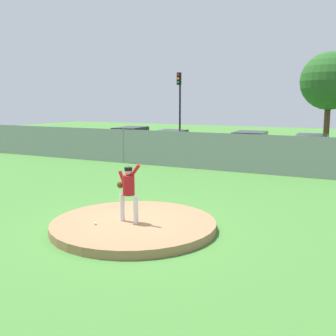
{
  "coord_description": "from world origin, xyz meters",
  "views": [
    {
      "loc": [
        5.67,
        -9.1,
        3.47
      ],
      "look_at": [
        -0.47,
        2.99,
        1.22
      ],
      "focal_mm": 43.39,
      "sensor_mm": 36.0,
      "label": 1
    }
  ],
  "objects_px": {
    "baseball": "(95,223)",
    "parked_car_teal": "(131,140)",
    "traffic_light_near": "(179,97)",
    "pitcher_youth": "(128,189)",
    "parked_car_slate": "(250,146)",
    "parked_car_champagne": "(311,150)",
    "parked_car_burgundy": "(170,143)"
  },
  "relations": [
    {
      "from": "parked_car_champagne",
      "to": "parked_car_burgundy",
      "type": "bearing_deg",
      "value": 179.86
    },
    {
      "from": "baseball",
      "to": "parked_car_champagne",
      "type": "relative_size",
      "value": 0.02
    },
    {
      "from": "parked_car_teal",
      "to": "traffic_light_near",
      "type": "height_order",
      "value": "traffic_light_near"
    },
    {
      "from": "parked_car_slate",
      "to": "baseball",
      "type": "bearing_deg",
      "value": -89.52
    },
    {
      "from": "pitcher_youth",
      "to": "parked_car_champagne",
      "type": "xyz_separation_m",
      "value": [
        2.71,
        14.51,
        -0.37
      ]
    },
    {
      "from": "parked_car_champagne",
      "to": "traffic_light_near",
      "type": "bearing_deg",
      "value": 156.09
    },
    {
      "from": "pitcher_youth",
      "to": "parked_car_slate",
      "type": "xyz_separation_m",
      "value": [
        -0.79,
        14.63,
        -0.36
      ]
    },
    {
      "from": "pitcher_youth",
      "to": "parked_car_slate",
      "type": "distance_m",
      "value": 14.65
    },
    {
      "from": "parked_car_champagne",
      "to": "traffic_light_near",
      "type": "distance_m",
      "value": 11.57
    },
    {
      "from": "baseball",
      "to": "traffic_light_near",
      "type": "relative_size",
      "value": 0.01
    },
    {
      "from": "baseball",
      "to": "parked_car_champagne",
      "type": "xyz_separation_m",
      "value": [
        3.38,
        15.11,
        0.52
      ]
    },
    {
      "from": "baseball",
      "to": "parked_car_teal",
      "type": "distance_m",
      "value": 17.37
    },
    {
      "from": "pitcher_youth",
      "to": "parked_car_slate",
      "type": "height_order",
      "value": "pitcher_youth"
    },
    {
      "from": "pitcher_youth",
      "to": "traffic_light_near",
      "type": "distance_m",
      "value": 20.64
    },
    {
      "from": "pitcher_youth",
      "to": "baseball",
      "type": "xyz_separation_m",
      "value": [
        -0.66,
        -0.6,
        -0.89
      ]
    },
    {
      "from": "baseball",
      "to": "parked_car_champagne",
      "type": "bearing_deg",
      "value": 77.4
    },
    {
      "from": "baseball",
      "to": "parked_car_burgundy",
      "type": "height_order",
      "value": "parked_car_burgundy"
    },
    {
      "from": "parked_car_teal",
      "to": "parked_car_champagne",
      "type": "bearing_deg",
      "value": -0.31
    },
    {
      "from": "pitcher_youth",
      "to": "traffic_light_near",
      "type": "bearing_deg",
      "value": 111.53
    },
    {
      "from": "parked_car_slate",
      "to": "traffic_light_near",
      "type": "distance_m",
      "value": 8.57
    },
    {
      "from": "parked_car_champagne",
      "to": "parked_car_burgundy",
      "type": "relative_size",
      "value": 0.91
    },
    {
      "from": "parked_car_slate",
      "to": "parked_car_champagne",
      "type": "bearing_deg",
      "value": -1.87
    },
    {
      "from": "parked_car_burgundy",
      "to": "traffic_light_near",
      "type": "distance_m",
      "value": 5.6
    },
    {
      "from": "parked_car_slate",
      "to": "parked_car_burgundy",
      "type": "bearing_deg",
      "value": -178.99
    },
    {
      "from": "parked_car_champagne",
      "to": "parked_car_slate",
      "type": "relative_size",
      "value": 1.0
    },
    {
      "from": "parked_car_burgundy",
      "to": "baseball",
      "type": "bearing_deg",
      "value": -70.38
    },
    {
      "from": "parked_car_burgundy",
      "to": "parked_car_teal",
      "type": "relative_size",
      "value": 0.97
    },
    {
      "from": "parked_car_teal",
      "to": "traffic_light_near",
      "type": "distance_m",
      "value": 5.57
    },
    {
      "from": "pitcher_youth",
      "to": "baseball",
      "type": "relative_size",
      "value": 21.94
    },
    {
      "from": "pitcher_youth",
      "to": "traffic_light_near",
      "type": "xyz_separation_m",
      "value": [
        -7.51,
        19.05,
        2.59
      ]
    },
    {
      "from": "pitcher_youth",
      "to": "traffic_light_near",
      "type": "height_order",
      "value": "traffic_light_near"
    },
    {
      "from": "baseball",
      "to": "traffic_light_near",
      "type": "xyz_separation_m",
      "value": [
        -6.85,
        19.65,
        3.48
      ]
    }
  ]
}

